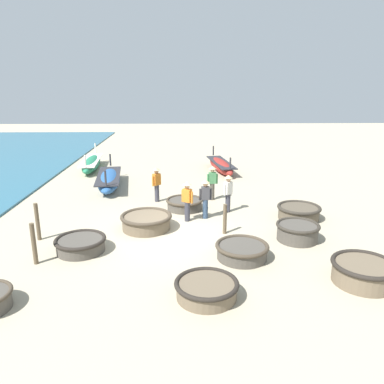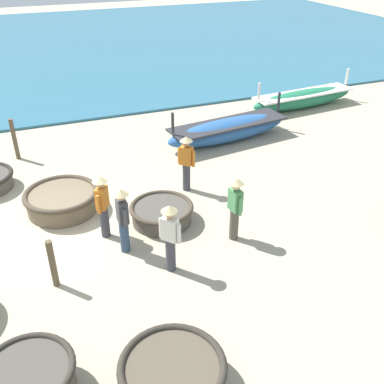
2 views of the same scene
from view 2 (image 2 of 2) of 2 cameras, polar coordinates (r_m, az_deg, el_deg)
name	(u,v)px [view 2 (image 2 of 2)]	position (r m, az deg, el deg)	size (l,w,h in m)	color
ground_plane	(52,227)	(12.01, -17.33, -4.29)	(80.00, 80.00, 0.00)	tan
sea	(78,44)	(32.04, -14.33, 17.78)	(28.00, 52.00, 0.10)	#2D667F
coracle_front_left	(29,380)	(8.19, -20.04, -21.57)	(1.55, 1.55, 0.63)	#4C473F
coracle_beside_post	(162,213)	(11.58, -3.87, -2.61)	(1.65, 1.65, 0.48)	#4C473F
coracle_front_right	(173,374)	(7.88, -2.48, -22.10)	(1.79, 1.79, 0.57)	brown
coracle_tilted	(62,200)	(12.48, -16.19, -0.94)	(1.99, 1.99, 0.59)	brown
long_boat_blue_hull	(228,130)	(16.15, 4.60, 7.90)	(1.75, 4.87, 1.43)	#285693
long_boat_white_hull	(303,98)	(19.92, 13.94, 11.46)	(1.41, 5.05, 1.37)	#237551
fisherman_hauling	(170,234)	(9.60, -2.81, -5.33)	(0.43, 0.39, 1.67)	#383842
fisherman_by_coracle	(235,205)	(10.61, 5.49, -1.63)	(0.53, 0.36, 1.67)	#4C473D
fisherman_standing_right	(102,203)	(10.86, -11.31, -1.33)	(0.46, 0.37, 1.67)	#383842
fisherman_with_hat	(123,216)	(10.27, -8.80, -3.07)	(0.53, 0.36, 1.67)	#2D425B
fisherman_crouching	(186,160)	(12.65, -0.73, 4.10)	(0.41, 0.40, 1.67)	#383842
mooring_post_inland	(15,139)	(15.71, -21.61, 6.24)	(0.14, 0.14, 1.38)	brown
mooring_post_mid_beach	(53,264)	(9.85, -17.29, -8.68)	(0.14, 0.14, 1.15)	brown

